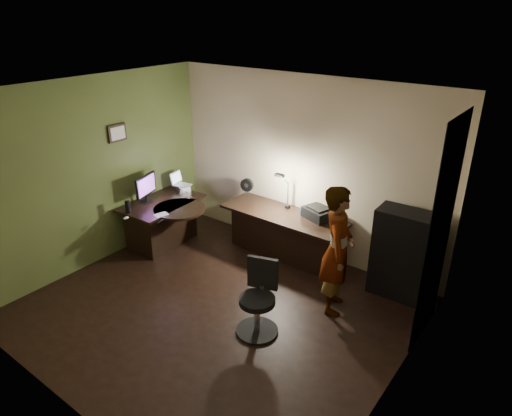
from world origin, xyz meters
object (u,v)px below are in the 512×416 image
Objects in this scene: monitor at (146,193)px; office_chair at (257,300)px; desk_right at (283,235)px; desk_left at (164,223)px; person at (337,250)px; cabinet at (405,255)px.

office_chair is at bearing -31.46° from monitor.
monitor reaches higher than desk_right.
person reaches higher than desk_left.
cabinet reaches higher than desk_right.
desk_right is 1.16× the size of person.
desk_left is 2.65m from office_chair.
monitor is at bearing 147.05° from office_chair.
desk_right is at bearing 36.95° from person.
person is at bearing 45.40° from office_chair.
person is at bearing -28.17° from desk_right.
person is (3.00, 0.11, 0.47)m from desk_left.
cabinet is at bearing 40.95° from office_chair.
monitor reaches higher than office_chair.
desk_right is at bearing -178.51° from cabinet.
person is (1.25, -0.69, 0.47)m from desk_right.
desk_left is 0.76× the size of person.
monitor is 2.83m from office_chair.
desk_left is at bearing 143.12° from office_chair.
monitor is (-3.76, -1.04, 0.28)m from cabinet.
desk_left is 3.69m from cabinet.
desk_left is 0.57m from monitor.
office_chair is (2.70, -0.72, -0.44)m from monitor.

